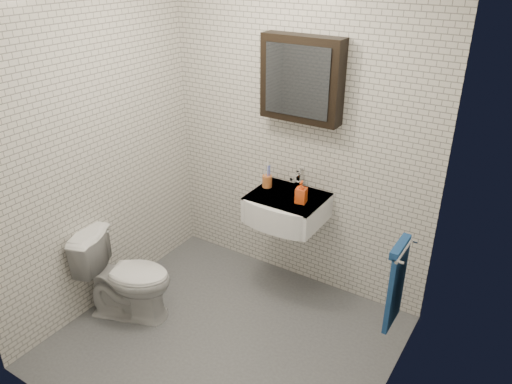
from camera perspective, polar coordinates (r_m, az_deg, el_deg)
ground at (r=3.72m, az=-3.53°, el=-16.61°), size 2.20×2.00×0.01m
room_shell at (r=2.93m, az=-4.31°, el=4.77°), size 2.22×2.02×2.51m
washbasin at (r=3.77m, az=3.29°, el=-1.95°), size 0.55×0.50×0.20m
faucet at (r=3.85m, az=4.79°, el=1.34°), size 0.06×0.20×0.15m
mirror_cabinet at (r=3.59m, az=5.23°, el=12.71°), size 0.60×0.15×0.60m
towel_rail at (r=3.17m, az=15.79°, el=-9.78°), size 0.09×0.30×0.58m
toothbrush_cup at (r=3.87m, az=1.28°, el=1.31°), size 0.09×0.09×0.21m
soap_bottle at (r=3.63m, az=5.20°, el=0.01°), size 0.09×0.09×0.17m
toilet at (r=3.87m, az=-14.60°, el=-9.24°), size 0.77×0.59×0.69m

